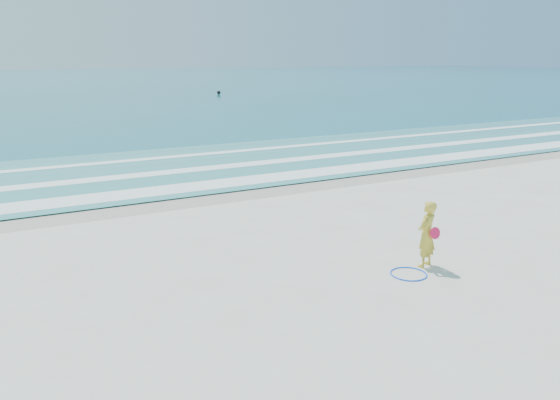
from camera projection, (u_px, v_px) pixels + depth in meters
name	position (u px, v px, depth m)	size (l,w,h in m)	color
ground	(373.00, 293.00, 10.92)	(400.00, 400.00, 0.00)	silver
wet_sand	(209.00, 196.00, 18.56)	(400.00, 2.40, 0.00)	#B2A893
ocean	(17.00, 82.00, 100.11)	(400.00, 190.00, 0.04)	#19727F
shallow	(165.00, 169.00, 22.80)	(400.00, 10.00, 0.01)	#59B7AD
foam_near	(195.00, 186.00, 19.65)	(400.00, 1.40, 0.01)	white
foam_mid	(171.00, 172.00, 22.12)	(400.00, 0.90, 0.01)	white
foam_far	(149.00, 159.00, 24.92)	(400.00, 0.60, 0.01)	white
hoop	(409.00, 274.00, 11.86)	(0.80, 0.80, 0.03)	#0E53FD
buoy	(219.00, 92.00, 67.13)	(0.46, 0.46, 0.46)	black
woman	(427.00, 234.00, 12.15)	(0.64, 0.53, 1.52)	gold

